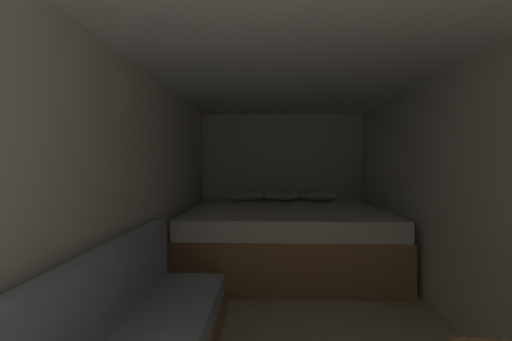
{
  "coord_description": "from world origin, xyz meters",
  "views": [
    {
      "loc": [
        -0.21,
        -0.19,
        1.23
      ],
      "look_at": [
        -0.32,
        2.81,
        1.16
      ],
      "focal_mm": 22.78,
      "sensor_mm": 36.0,
      "label": 1
    }
  ],
  "objects": [
    {
      "name": "ground_plane",
      "position": [
        0.0,
        2.09,
        0.0
      ],
      "size": [
        7.12,
        7.12,
        0.0
      ],
      "primitive_type": "plane",
      "color": "#B2A893"
    },
    {
      "name": "wall_back",
      "position": [
        0.0,
        4.68,
        0.98
      ],
      "size": [
        2.47,
        0.05,
        1.96
      ],
      "primitive_type": "cube",
      "color": "silver",
      "rests_on": "ground"
    },
    {
      "name": "wall_left",
      "position": [
        -1.21,
        2.09,
        0.98
      ],
      "size": [
        0.05,
        5.12,
        1.96
      ],
      "primitive_type": "cube",
      "color": "silver",
      "rests_on": "ground"
    },
    {
      "name": "wall_right",
      "position": [
        1.21,
        2.09,
        0.98
      ],
      "size": [
        0.05,
        5.12,
        1.96
      ],
      "primitive_type": "cube",
      "color": "silver",
      "rests_on": "ground"
    },
    {
      "name": "ceiling_slab",
      "position": [
        0.0,
        2.09,
        1.99
      ],
      "size": [
        2.47,
        5.12,
        0.05
      ],
      "primitive_type": "cube",
      "color": "white",
      "rests_on": "wall_left"
    },
    {
      "name": "bed",
      "position": [
        0.0,
        3.68,
        0.36
      ],
      "size": [
        2.25,
        1.88,
        0.85
      ],
      "color": "#9E7247",
      "rests_on": "ground"
    }
  ]
}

